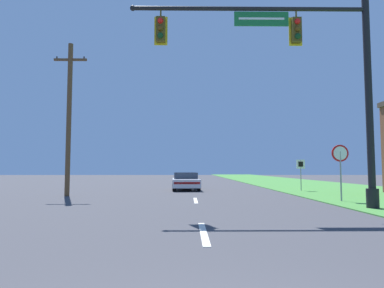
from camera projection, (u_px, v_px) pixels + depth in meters
name	position (u px, v px, depth m)	size (l,w,h in m)	color
grass_verge_right	(304.00, 184.00, 31.85)	(10.00, 110.00, 0.04)	#428438
road_center_line	(193.00, 190.00, 23.74)	(0.16, 34.80, 0.01)	silver
signal_mast	(311.00, 72.00, 12.80)	(9.17, 0.47, 8.36)	black
car_ahead	(186.00, 181.00, 23.86)	(2.01, 4.43, 1.19)	black
stop_sign	(340.00, 160.00, 15.30)	(0.76, 0.07, 2.50)	gray
route_sign_post	(301.00, 168.00, 22.56)	(0.55, 0.06, 2.03)	gray
utility_pole_near	(69.00, 116.00, 18.68)	(1.80, 0.26, 8.39)	brown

